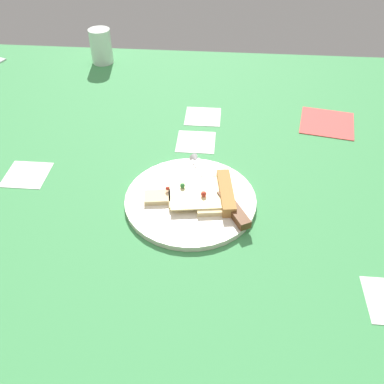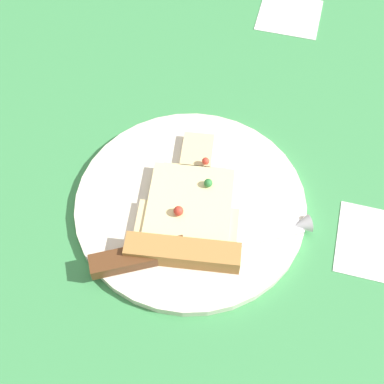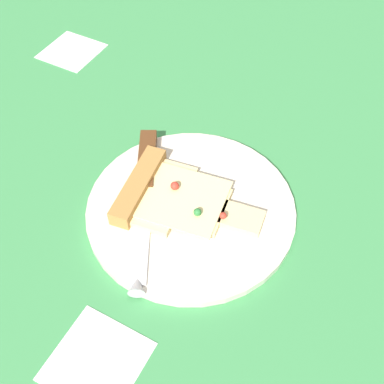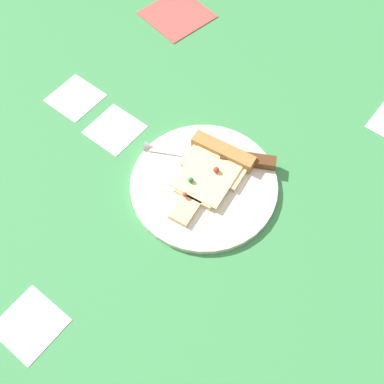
{
  "view_description": "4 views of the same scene",
  "coord_description": "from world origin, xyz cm",
  "views": [
    {
      "loc": [
        -7.92,
        56.22,
        57.61
      ],
      "look_at": [
        -2.71,
        -5.38,
        3.36
      ],
      "focal_mm": 39.8,
      "sensor_mm": 36.0,
      "label": 1
    },
    {
      "loc": [
        -32.33,
        -14.15,
        51.18
      ],
      "look_at": [
        -2.96,
        -6.42,
        4.08
      ],
      "focal_mm": 49.01,
      "sensor_mm": 36.0,
      "label": 2
    },
    {
      "loc": [
        14.6,
        -37.32,
        48.12
      ],
      "look_at": [
        -2.47,
        -5.59,
        3.37
      ],
      "focal_mm": 44.29,
      "sensor_mm": 36.0,
      "label": 3
    },
    {
      "loc": [
        33.99,
        20.11,
        74.86
      ],
      "look_at": [
        0.85,
        -6.23,
        2.26
      ],
      "focal_mm": 45.88,
      "sensor_mm": 36.0,
      "label": 4
    }
  ],
  "objects": [
    {
      "name": "plate",
      "position": [
        -2.35,
        -6.1,
        0.57
      ],
      "size": [
        26.09,
        26.09,
        1.13
      ],
      "primitive_type": "cylinder",
      "color": "silver",
      "rests_on": "ground_plane"
    },
    {
      "name": "knife",
      "position": [
        -8.67,
        -6.73,
        1.74
      ],
      "size": [
        13.2,
        22.14,
        2.45
      ],
      "rotation": [
        0.0,
        0.0,
        3.63
      ],
      "color": "silver",
      "rests_on": "plate"
    },
    {
      "name": "ground_plane",
      "position": [
        0.01,
        -0.01,
        -1.5
      ],
      "size": [
        159.34,
        159.34,
        3.0
      ],
      "color": "#3D8C4C",
      "rests_on": "ground"
    },
    {
      "name": "pizza_slice",
      "position": [
        -4.95,
        -6.47,
        1.91
      ],
      "size": [
        18.32,
        12.41,
        2.38
      ],
      "rotation": [
        0.0,
        0.0,
        4.85
      ],
      "color": "beige",
      "rests_on": "plate"
    }
  ]
}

